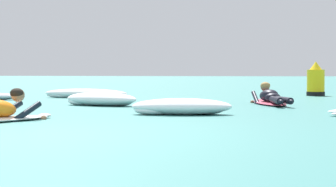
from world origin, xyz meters
The scene contains 6 objects.
ground_plane centered at (0.00, 10.00, 0.00)m, with size 120.00×120.00×0.00m, color #387A75.
surfer_far centered at (3.07, 7.53, 0.14)m, with size 1.02×2.65×0.54m.
whitewater_front centered at (1.56, 3.99, 0.13)m, with size 1.78×0.90×0.28m.
whitewater_mid_left centered at (-0.51, 6.66, 0.14)m, with size 1.92×1.41×0.29m.
whitewater_back centered at (-1.86, 10.42, 0.12)m, with size 2.48×0.97×0.25m.
channel_marker_buoy centered at (4.39, 12.96, 0.40)m, with size 0.54×0.54×1.01m.
Camera 1 is at (3.04, -7.84, 0.78)m, focal length 74.56 mm.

